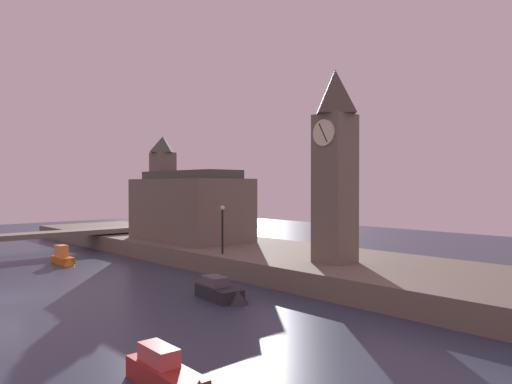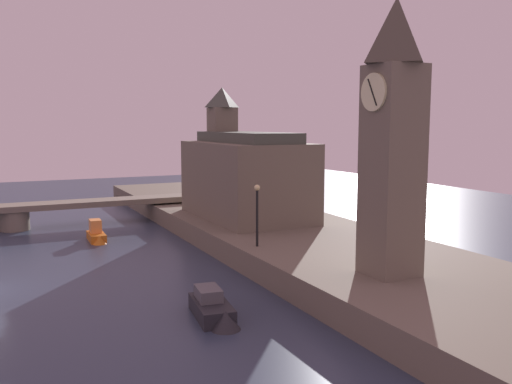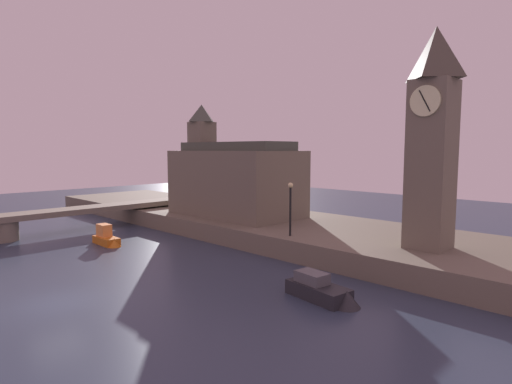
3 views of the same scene
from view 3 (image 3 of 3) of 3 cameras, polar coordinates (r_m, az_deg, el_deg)
name	(u,v)px [view 3 (image 3 of 3)]	position (r m, az deg, el deg)	size (l,w,h in m)	color
ground_plane	(56,303)	(23.93, -25.39, -13.42)	(120.00, 120.00, 0.00)	#2D384C
far_embankment	(305,232)	(35.51, 6.61, -5.43)	(70.00, 12.00, 1.50)	#6B6051
clock_tower	(432,136)	(27.99, 22.73, 7.04)	(2.61, 2.64, 13.44)	#6B6051
parliament_hall	(233,178)	(39.64, -3.15, 1.86)	(12.20, 6.89, 10.58)	#6B6051
streetlamp	(290,203)	(29.87, 4.68, -1.45)	(0.36, 0.36, 3.81)	black
boat_barge_dark	(324,291)	(22.22, 9.18, -13.09)	(4.27, 1.94, 1.33)	#232328
boat_patrol_orange	(107,238)	(36.09, -19.47, -5.90)	(3.28, 1.22, 1.61)	orange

